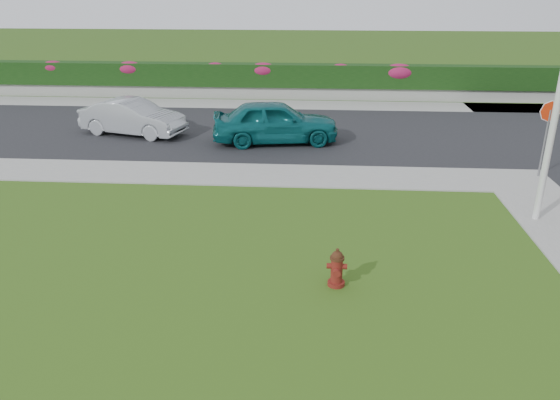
# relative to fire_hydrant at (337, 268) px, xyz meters

# --- Properties ---
(ground) EXTENTS (120.00, 120.00, 0.00)m
(ground) POSITION_rel_fire_hydrant_xyz_m (-1.43, -2.68, -0.38)
(ground) COLOR black
(ground) RESTS_ON ground
(street_far) EXTENTS (26.00, 8.00, 0.04)m
(street_far) POSITION_rel_fire_hydrant_xyz_m (-6.43, 11.32, -0.36)
(street_far) COLOR black
(street_far) RESTS_ON ground
(sidewalk_far) EXTENTS (24.00, 2.00, 0.04)m
(sidewalk_far) POSITION_rel_fire_hydrant_xyz_m (-7.43, 6.32, -0.36)
(sidewalk_far) COLOR gray
(sidewalk_far) RESTS_ON ground
(curb_corner) EXTENTS (2.00, 2.00, 0.04)m
(curb_corner) POSITION_rel_fire_hydrant_xyz_m (5.57, 6.32, -0.36)
(curb_corner) COLOR gray
(curb_corner) RESTS_ON ground
(sidewalk_beyond) EXTENTS (34.00, 2.00, 0.04)m
(sidewalk_beyond) POSITION_rel_fire_hydrant_xyz_m (-2.43, 16.32, -0.36)
(sidewalk_beyond) COLOR gray
(sidewalk_beyond) RESTS_ON ground
(retaining_wall) EXTENTS (34.00, 0.40, 0.60)m
(retaining_wall) POSITION_rel_fire_hydrant_xyz_m (-2.43, 17.82, -0.08)
(retaining_wall) COLOR gray
(retaining_wall) RESTS_ON ground
(hedge) EXTENTS (32.00, 0.90, 1.10)m
(hedge) POSITION_rel_fire_hydrant_xyz_m (-2.43, 17.92, 0.77)
(hedge) COLOR black
(hedge) RESTS_ON retaining_wall
(fire_hydrant) EXTENTS (0.40, 0.38, 0.79)m
(fire_hydrant) POSITION_rel_fire_hydrant_xyz_m (0.00, 0.00, 0.00)
(fire_hydrant) COLOR #51110C
(fire_hydrant) RESTS_ON ground
(sedan_teal) EXTENTS (4.72, 2.47, 1.53)m
(sedan_teal) POSITION_rel_fire_hydrant_xyz_m (-1.94, 9.86, 0.43)
(sedan_teal) COLOR #0B575A
(sedan_teal) RESTS_ON street_far
(sedan_silver) EXTENTS (4.26, 2.45, 1.33)m
(sedan_silver) POSITION_rel_fire_hydrant_xyz_m (-7.44, 10.60, 0.33)
(sedan_silver) COLOR #AAADB2
(sedan_silver) RESTS_ON street_far
(stop_sign) EXTENTS (0.64, 0.10, 2.34)m
(stop_sign) POSITION_rel_fire_hydrant_xyz_m (6.30, 6.74, 1.34)
(stop_sign) COLOR slate
(stop_sign) RESTS_ON ground
(flower_clump_a) EXTENTS (1.22, 0.79, 0.61)m
(flower_clump_a) POSITION_rel_fire_hydrant_xyz_m (-13.79, 17.82, 1.08)
(flower_clump_a) COLOR #A11B50
(flower_clump_a) RESTS_ON hedge
(flower_clump_b) EXTENTS (1.37, 0.88, 0.69)m
(flower_clump_b) POSITION_rel_fire_hydrant_xyz_m (-9.84, 17.82, 1.05)
(flower_clump_b) COLOR #A11B50
(flower_clump_b) RESTS_ON hedge
(flower_clump_c) EXTENTS (1.07, 0.69, 0.54)m
(flower_clump_c) POSITION_rel_fire_hydrant_xyz_m (-5.53, 17.82, 1.11)
(flower_clump_c) COLOR #A11B50
(flower_clump_c) RESTS_ON hedge
(flower_clump_d) EXTENTS (1.36, 0.88, 0.68)m
(flower_clump_d) POSITION_rel_fire_hydrant_xyz_m (-3.14, 17.82, 1.05)
(flower_clump_d) COLOR #A11B50
(flower_clump_d) RESTS_ON hedge
(flower_clump_e) EXTENTS (1.02, 0.65, 0.51)m
(flower_clump_e) POSITION_rel_fire_hydrant_xyz_m (0.65, 17.82, 1.12)
(flower_clump_e) COLOR #A11B50
(flower_clump_e) RESTS_ON hedge
(flower_clump_f) EXTENTS (1.55, 1.00, 0.77)m
(flower_clump_f) POSITION_rel_fire_hydrant_xyz_m (3.48, 17.82, 1.02)
(flower_clump_f) COLOR #A11B50
(flower_clump_f) RESTS_ON hedge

